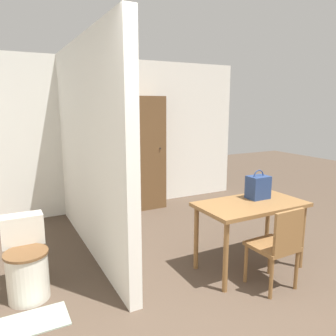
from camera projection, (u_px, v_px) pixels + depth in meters
wall_back at (98, 136)px, 5.42m from camera, size 5.31×0.12×2.50m
partition_wall at (88, 149)px, 3.87m from camera, size 0.12×2.89×2.50m
dining_table at (251, 211)px, 3.48m from camera, size 1.15×0.63×0.74m
wooden_chair at (277, 245)px, 3.11m from camera, size 0.41×0.41×0.83m
toilet at (26, 264)px, 3.03m from camera, size 0.39×0.54×0.73m
handbag at (258, 187)px, 3.60m from camera, size 0.23×0.17×0.32m
wooden_cabinet at (147, 153)px, 5.58m from camera, size 0.53×0.43×1.90m
bath_mat at (34, 322)px, 2.70m from camera, size 0.54×0.35×0.01m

